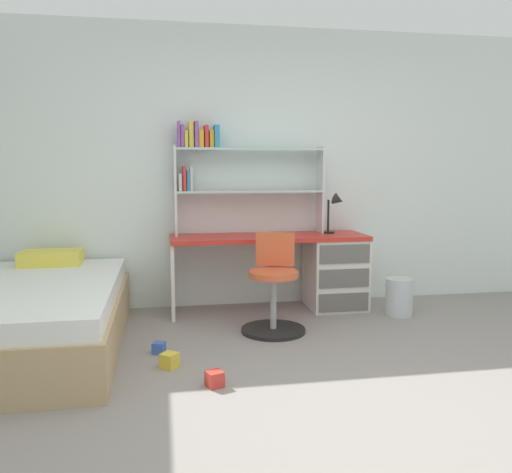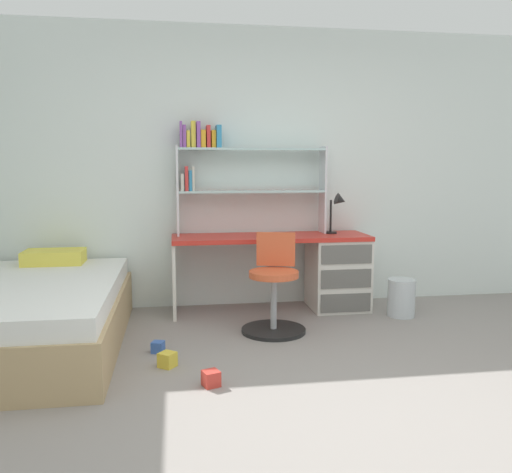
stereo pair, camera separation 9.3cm
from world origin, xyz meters
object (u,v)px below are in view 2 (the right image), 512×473
Objects in this scene: bookshelf_hutch at (229,165)px; waste_bin at (401,298)px; swivel_chair at (274,293)px; toy_block_blue_0 at (158,347)px; bed_platform at (33,315)px; toy_block_yellow_2 at (167,360)px; toy_block_red_1 at (211,378)px; desk at (320,268)px; desk_lamp at (338,207)px.

waste_bin is (1.49, -0.51, -1.18)m from bookshelf_hutch.
bookshelf_hutch is 1.32m from swivel_chair.
waste_bin is 2.23m from toy_block_blue_0.
bed_platform is 1.13m from toy_block_yellow_2.
bed_platform reaches higher than toy_block_red_1.
bookshelf_hutch reaches higher than toy_block_yellow_2.
desk_lamp reaches higher than desk.
bed_platform is at bearing 151.60° from toy_block_yellow_2.
bed_platform is 0.96m from toy_block_blue_0.
bookshelf_hutch is 4.13× the size of waste_bin.
bed_platform reaches higher than toy_block_yellow_2.
desk is at bearing 42.47° from toy_block_yellow_2.
bookshelf_hutch reaches higher than bed_platform.
toy_block_blue_0 is (-0.92, -0.38, -0.27)m from swivel_chair.
swivel_chair reaches higher than toy_block_red_1.
toy_block_blue_0 is at bearing -163.49° from waste_bin.
swivel_chair is 1.11m from toy_block_yellow_2.
swivel_chair is 0.38× the size of bed_platform.
desk_lamp is at bearing 17.13° from bed_platform.
toy_block_yellow_2 is at bearing -111.69° from bookshelf_hutch.
toy_block_yellow_2 is at bearing -28.40° from bed_platform.
toy_block_blue_0 is 0.86× the size of toy_block_red_1.
swivel_chair is 9.73× the size of toy_block_blue_0.
desk_lamp reaches higher than toy_block_red_1.
desk_lamp is 2.25m from toy_block_yellow_2.
bookshelf_hutch is at bearing 169.77° from desk.
toy_block_red_1 is (-1.79, -1.28, -0.12)m from waste_bin.
waste_bin is (1.21, 0.26, -0.15)m from swivel_chair.
swivel_chair is at bearing 4.28° from bed_platform.
toy_block_blue_0 is 0.30m from toy_block_yellow_2.
toy_block_yellow_2 is at bearing -137.53° from desk.
waste_bin is at bearing 35.50° from toy_block_red_1.
toy_block_yellow_2 is (-2.06, -0.92, -0.12)m from waste_bin.
desk is 0.60m from desk_lamp.
swivel_chair is at bearing 60.33° from toy_block_red_1.
swivel_chair is 2.36× the size of waste_bin.
desk is 5.36× the size of waste_bin.
bed_platform is at bearing 144.58° from toy_block_red_1.
bookshelf_hutch reaches higher than desk.
swivel_chair is 8.33× the size of toy_block_red_1.
bed_platform is 20.95× the size of toy_block_yellow_2.
bookshelf_hutch reaches higher than toy_block_blue_0.
desk is at bearing 48.18° from swivel_chair.
toy_block_red_1 is at bearing -144.50° from waste_bin.
waste_bin is at bearing 11.93° from swivel_chair.
toy_block_blue_0 is 0.73m from toy_block_red_1.
desk_lamp reaches higher than swivel_chair.
swivel_chair is at bearing -70.09° from bookshelf_hutch.
bookshelf_hutch is 0.67× the size of bed_platform.
toy_block_yellow_2 is (-0.85, -0.67, -0.26)m from swivel_chair.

